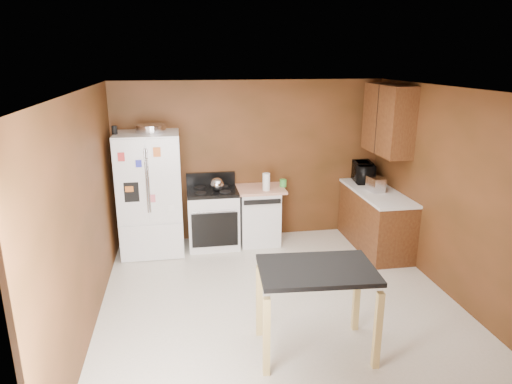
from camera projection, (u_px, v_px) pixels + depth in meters
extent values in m
plane|color=silver|center=(280.00, 304.00, 5.43)|extent=(4.50, 4.50, 0.00)
plane|color=white|center=(284.00, 90.00, 4.72)|extent=(4.50, 4.50, 0.00)
plane|color=brown|center=(251.00, 161.00, 7.20)|extent=(4.20, 0.00, 4.20)
plane|color=brown|center=(358.00, 312.00, 2.95)|extent=(4.20, 0.00, 4.20)
plane|color=brown|center=(85.00, 215.00, 4.74)|extent=(0.00, 4.50, 4.50)
plane|color=brown|center=(455.00, 196.00, 5.41)|extent=(0.00, 4.50, 4.50)
cylinder|color=silver|center=(151.00, 128.00, 6.48)|extent=(0.44, 0.44, 0.11)
cylinder|color=black|center=(115.00, 130.00, 6.30)|extent=(0.08, 0.08, 0.12)
sphere|color=silver|center=(217.00, 184.00, 6.81)|extent=(0.20, 0.20, 0.20)
cylinder|color=white|center=(266.00, 182.00, 6.87)|extent=(0.13, 0.13, 0.26)
cylinder|color=green|center=(283.00, 183.00, 7.09)|extent=(0.13, 0.13, 0.11)
cube|color=silver|center=(376.00, 184.00, 6.80)|extent=(0.20, 0.30, 0.21)
imported|color=black|center=(363.00, 173.00, 7.33)|extent=(0.42, 0.56, 0.28)
cube|color=white|center=(151.00, 194.00, 6.70)|extent=(0.90, 0.75, 1.80)
cube|color=white|center=(131.00, 183.00, 6.22)|extent=(0.43, 0.02, 1.20)
cube|color=white|center=(164.00, 181.00, 6.29)|extent=(0.43, 0.02, 1.20)
cube|color=white|center=(152.00, 243.00, 6.51)|extent=(0.88, 0.02, 0.54)
cube|color=black|center=(132.00, 192.00, 6.25)|extent=(0.20, 0.01, 0.28)
cylinder|color=silver|center=(146.00, 181.00, 6.22)|extent=(0.02, 0.02, 0.90)
cylinder|color=silver|center=(149.00, 181.00, 6.22)|extent=(0.02, 0.02, 0.90)
cube|color=red|center=(121.00, 157.00, 6.07)|extent=(0.09, 0.00, 0.12)
cube|color=#2D32C0|center=(139.00, 164.00, 6.14)|extent=(0.08, 0.00, 0.10)
cube|color=orange|center=(157.00, 152.00, 6.13)|extent=(0.10, 0.00, 0.13)
cube|color=#C86421|center=(129.00, 189.00, 6.21)|extent=(0.11, 0.00, 0.08)
cube|color=#E46575|center=(152.00, 198.00, 6.30)|extent=(0.08, 0.00, 0.11)
cube|color=white|center=(171.00, 208.00, 6.39)|extent=(0.09, 0.00, 0.10)
cube|color=white|center=(213.00, 219.00, 7.03)|extent=(0.76, 0.65, 0.85)
cube|color=black|center=(212.00, 191.00, 6.90)|extent=(0.76, 0.65, 0.05)
cube|color=black|center=(211.00, 179.00, 7.14)|extent=(0.76, 0.06, 0.20)
cube|color=black|center=(215.00, 230.00, 6.72)|extent=(0.68, 0.02, 0.52)
cylinder|color=silver|center=(214.00, 212.00, 6.63)|extent=(0.62, 0.02, 0.02)
cylinder|color=black|center=(200.00, 187.00, 7.01)|extent=(0.17, 0.17, 0.02)
cylinder|color=black|center=(223.00, 186.00, 7.07)|extent=(0.17, 0.17, 0.02)
cylinder|color=black|center=(201.00, 193.00, 6.71)|extent=(0.17, 0.17, 0.02)
cylinder|color=black|center=(225.00, 192.00, 6.77)|extent=(0.17, 0.17, 0.02)
cube|color=white|center=(259.00, 216.00, 7.16)|extent=(0.60, 0.60, 0.85)
cube|color=black|center=(262.00, 202.00, 6.77)|extent=(0.56, 0.02, 0.07)
cube|color=tan|center=(259.00, 189.00, 7.04)|extent=(0.78, 0.62, 0.04)
cube|color=brown|center=(375.00, 220.00, 6.96)|extent=(0.60, 1.55, 0.86)
cube|color=white|center=(377.00, 192.00, 6.84)|extent=(0.63, 1.58, 0.04)
cube|color=brown|center=(388.00, 120.00, 6.64)|extent=(0.35, 1.05, 1.00)
cube|color=black|center=(377.00, 120.00, 6.62)|extent=(0.01, 0.01, 1.00)
cube|color=black|center=(317.00, 270.00, 4.35)|extent=(1.15, 0.81, 0.05)
cube|color=tan|center=(259.00, 301.00, 4.74)|extent=(0.07, 0.07, 0.79)
cube|color=tan|center=(357.00, 296.00, 4.84)|extent=(0.07, 0.07, 0.79)
cube|color=tan|center=(267.00, 337.00, 4.13)|extent=(0.07, 0.07, 0.79)
cube|color=tan|center=(378.00, 331.00, 4.23)|extent=(0.07, 0.07, 0.79)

